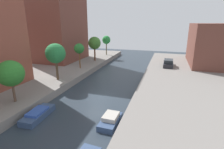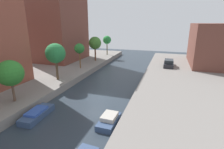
% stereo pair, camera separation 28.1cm
% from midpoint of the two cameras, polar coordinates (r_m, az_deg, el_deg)
% --- Properties ---
extents(ground_plane, '(84.00, 84.00, 0.00)m').
position_cam_midpoint_polar(ground_plane, '(23.35, -5.66, -7.42)').
color(ground_plane, '#28333D').
extents(quay_left, '(20.00, 64.00, 1.00)m').
position_cam_midpoint_polar(quay_left, '(31.93, -31.31, -2.21)').
color(quay_left, gray).
rests_on(quay_left, ground_plane).
extents(apartment_tower_far, '(10.00, 11.71, 19.02)m').
position_cam_midpoint_polar(apartment_tower_far, '(43.03, -18.07, 17.26)').
color(apartment_tower_far, brown).
rests_on(apartment_tower_far, quay_left).
extents(low_block_right, '(10.00, 13.88, 8.28)m').
position_cam_midpoint_polar(low_block_right, '(41.82, 30.89, 8.37)').
color(low_block_right, brown).
rests_on(low_block_right, quay_right).
extents(street_tree_1, '(2.82, 2.82, 4.68)m').
position_cam_midpoint_polar(street_tree_1, '(21.66, -30.49, 0.28)').
color(street_tree_1, brown).
rests_on(street_tree_1, quay_left).
extents(street_tree_2, '(2.96, 2.96, 5.56)m').
position_cam_midpoint_polar(street_tree_2, '(27.41, -18.23, 6.49)').
color(street_tree_2, '#4D3B2A').
rests_on(street_tree_2, quay_left).
extents(street_tree_3, '(1.89, 1.89, 4.73)m').
position_cam_midpoint_polar(street_tree_3, '(33.61, -10.90, 8.24)').
color(street_tree_3, brown).
rests_on(street_tree_3, quay_left).
extents(street_tree_4, '(2.81, 2.81, 5.42)m').
position_cam_midpoint_polar(street_tree_4, '(40.09, -5.92, 10.13)').
color(street_tree_4, brown).
rests_on(street_tree_4, quay_left).
extents(street_tree_5, '(2.18, 2.18, 5.07)m').
position_cam_midpoint_polar(street_tree_5, '(47.48, -2.03, 11.16)').
color(street_tree_5, '#4E472A').
rests_on(street_tree_5, quay_left).
extents(parked_car, '(1.88, 4.52, 1.43)m').
position_cam_midpoint_polar(parked_car, '(36.80, 17.68, 3.48)').
color(parked_car, black).
rests_on(parked_car, quay_right).
extents(moored_boat_left_2, '(1.85, 4.21, 0.87)m').
position_cam_midpoint_polar(moored_boat_left_2, '(20.10, -23.36, -11.83)').
color(moored_boat_left_2, '#33476B').
rests_on(moored_boat_left_2, ground_plane).
extents(moored_boat_right_2, '(1.64, 3.29, 0.97)m').
position_cam_midpoint_polar(moored_boat_right_2, '(17.48, -0.97, -14.70)').
color(moored_boat_right_2, '#33476B').
rests_on(moored_boat_right_2, ground_plane).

